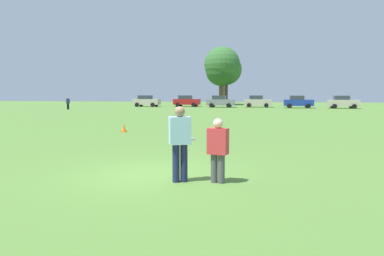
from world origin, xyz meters
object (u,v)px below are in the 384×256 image
(player_defender, at_px, (218,147))
(parked_car_center, at_px, (220,101))
(traffic_cone, at_px, (124,128))
(parked_car_mid_right, at_px, (257,101))
(parked_car_mid_left, at_px, (186,101))
(parked_car_near_left, at_px, (146,101))
(parked_car_far_right, at_px, (343,102))
(bystander_sideline_watcher, at_px, (68,103))
(parked_car_near_right, at_px, (298,102))
(frisbee, at_px, (190,139))
(player_thrower, at_px, (180,140))

(player_defender, xyz_separation_m, parked_car_center, (-5.28, 47.19, 0.07))
(traffic_cone, xyz_separation_m, parked_car_mid_right, (6.81, 38.25, 0.69))
(parked_car_mid_left, bearing_deg, parked_car_near_left, -168.97)
(parked_car_mid_right, bearing_deg, parked_car_center, -164.74)
(parked_car_far_right, relative_size, bystander_sideline_watcher, 2.59)
(player_defender, relative_size, traffic_cone, 3.21)
(traffic_cone, relative_size, parked_car_near_left, 0.11)
(parked_car_near_right, height_order, bystander_sideline_watcher, parked_car_near_right)
(frisbee, relative_size, parked_car_mid_left, 0.06)
(player_thrower, relative_size, parked_car_near_left, 0.43)
(frisbee, height_order, parked_car_mid_right, parked_car_mid_right)
(player_defender, xyz_separation_m, frisbee, (-0.70, 0.15, 0.16))
(player_defender, xyz_separation_m, parked_car_near_right, (6.20, 46.73, 0.07))
(parked_car_mid_left, relative_size, parked_car_far_right, 1.00)
(parked_car_near_left, xyz_separation_m, parked_car_far_right, (29.68, -1.29, 0.00))
(player_defender, bearing_deg, parked_car_near_left, 109.99)
(parked_car_mid_left, xyz_separation_m, parked_car_mid_right, (11.30, -0.24, 0.00))
(parked_car_near_left, bearing_deg, parked_car_mid_right, 3.24)
(bystander_sideline_watcher, bearing_deg, frisbee, -56.42)
(frisbee, height_order, traffic_cone, frisbee)
(player_defender, relative_size, parked_car_center, 0.37)
(parked_car_mid_left, height_order, parked_car_far_right, same)
(player_thrower, relative_size, parked_car_near_right, 0.43)
(parked_car_mid_left, distance_m, parked_car_center, 5.97)
(player_thrower, bearing_deg, traffic_cone, 117.97)
(parked_car_near_left, distance_m, parked_car_mid_right, 17.70)
(parked_car_near_left, bearing_deg, player_defender, -70.01)
(frisbee, bearing_deg, parked_car_mid_right, 88.81)
(frisbee, bearing_deg, player_defender, -12.16)
(frisbee, xyz_separation_m, parked_car_center, (-4.58, 47.03, -0.10))
(frisbee, relative_size, parked_car_far_right, 0.06)
(parked_car_mid_right, bearing_deg, player_thrower, -91.43)
(player_defender, bearing_deg, parked_car_center, 96.39)
(traffic_cone, xyz_separation_m, parked_car_center, (1.22, 36.73, 0.69))
(player_thrower, xyz_separation_m, parked_car_center, (-4.38, 47.27, -0.10))
(parked_car_near_right, bearing_deg, parked_car_center, 177.72)
(bystander_sideline_watcher, bearing_deg, parked_car_far_right, 15.92)
(frisbee, height_order, parked_car_near_right, parked_car_near_right)
(player_thrower, bearing_deg, parked_car_mid_left, 101.62)
(parked_car_mid_left, bearing_deg, player_thrower, -78.38)
(traffic_cone, bearing_deg, player_defender, -58.12)
(frisbee, xyz_separation_m, parked_car_mid_left, (-10.29, 48.80, -0.10))
(frisbee, height_order, parked_car_mid_left, parked_car_mid_left)
(parked_car_center, relative_size, parked_car_near_right, 1.00)
(player_defender, distance_m, bystander_sideline_watcher, 43.47)
(parked_car_near_left, bearing_deg, player_thrower, -71.01)
(parked_car_near_right, height_order, parked_car_far_right, same)
(frisbee, xyz_separation_m, parked_car_near_left, (-16.66, 47.56, -0.10))
(parked_car_mid_left, relative_size, parked_car_center, 1.00)
(traffic_cone, bearing_deg, parked_car_center, 88.10)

